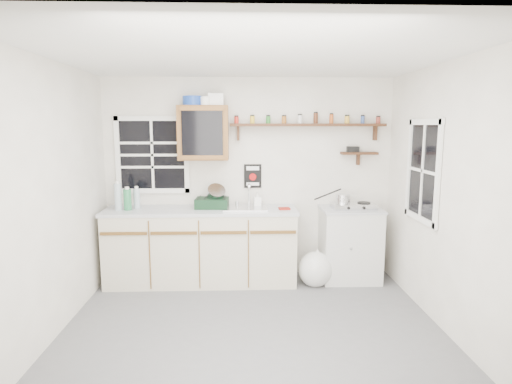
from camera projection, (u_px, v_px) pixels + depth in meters
room at (252, 200)px, 3.84m from camera, size 3.64×3.24×2.54m
main_cabinet at (202, 246)px, 5.22m from camera, size 2.31×0.63×0.92m
right_cabinet at (350, 244)px, 5.31m from camera, size 0.73×0.57×0.91m
sink at (245, 207)px, 5.17m from camera, size 0.52×0.44×0.29m
upper_cabinet at (203, 133)px, 5.15m from camera, size 0.60×0.32×0.65m
upper_cabinet_clutter at (202, 100)px, 5.09m from camera, size 0.49×0.24×0.14m
spice_shelf at (307, 124)px, 5.25m from camera, size 1.91×0.18×0.35m
secondary_shelf at (357, 153)px, 5.34m from camera, size 0.45×0.16×0.24m
warning_sign at (253, 176)px, 5.40m from camera, size 0.22×0.02×0.30m
window_back at (152, 155)px, 5.31m from camera, size 0.93×0.03×0.98m
window_right at (423, 171)px, 4.41m from camera, size 0.03×0.78×1.08m
water_bottles at (126, 198)px, 5.08m from camera, size 0.28×0.18×0.35m
dish_rack at (213, 200)px, 5.21m from camera, size 0.41×0.32×0.30m
soap_bottle at (257, 199)px, 5.25m from camera, size 0.10×0.10×0.19m
rag at (284, 209)px, 5.12m from camera, size 0.14×0.12×0.02m
hotplate at (353, 206)px, 5.22m from camera, size 0.53×0.29×0.08m
saucepan at (342, 199)px, 5.20m from camera, size 0.42×0.26×0.18m
trash_bag at (315, 269)px, 5.15m from camera, size 0.42×0.38×0.48m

